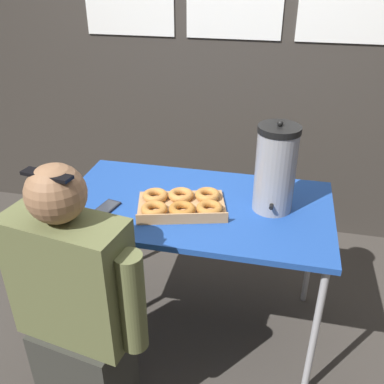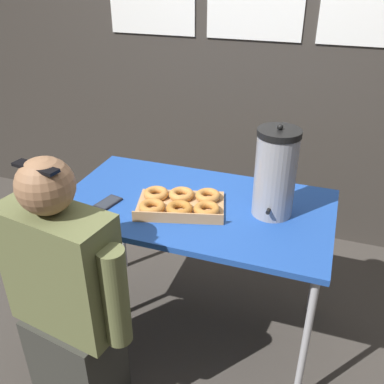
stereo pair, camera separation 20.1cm
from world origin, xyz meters
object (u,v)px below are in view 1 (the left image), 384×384
donut_box (182,204)px  person_seated (76,309)px  cell_phone (107,208)px  coffee_urn (275,169)px

donut_box → person_seated: 0.65m
donut_box → cell_phone: (-0.34, -0.08, -0.02)m
cell_phone → person_seated: 0.49m
donut_box → cell_phone: bearing=177.9°
donut_box → person_seated: person_seated is taller
coffee_urn → cell_phone: coffee_urn is taller
person_seated → coffee_urn: bearing=-130.1°
donut_box → coffee_urn: 0.46m
cell_phone → person_seated: (0.03, -0.44, -0.22)m
coffee_urn → person_seated: bearing=-139.5°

